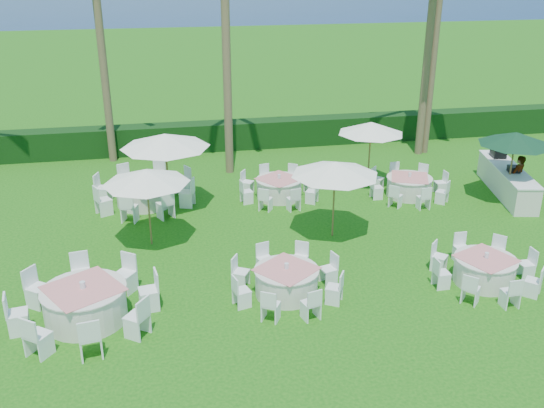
{
  "coord_description": "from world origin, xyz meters",
  "views": [
    {
      "loc": [
        -3.32,
        -13.89,
        8.12
      ],
      "look_at": [
        -0.22,
        2.17,
        1.3
      ],
      "focal_mm": 40.0,
      "sensor_mm": 36.0,
      "label": 1
    }
  ],
  "objects_px": {
    "banquet_table_d": "(145,191)",
    "umbrella_green": "(516,138)",
    "banquet_table_e": "(279,188)",
    "umbrella_d": "(371,128)",
    "banquet_table_b": "(286,281)",
    "banquet_table_f": "(409,186)",
    "umbrella_b": "(335,168)",
    "staff_person": "(517,178)",
    "banquet_table_c": "(484,269)",
    "banquet_table_a": "(85,303)",
    "buffet_table": "(507,179)",
    "umbrella_a": "(146,177)",
    "umbrella_c": "(165,141)"
  },
  "relations": [
    {
      "from": "banquet_table_a",
      "to": "umbrella_green",
      "type": "distance_m",
      "value": 14.87
    },
    {
      "from": "banquet_table_a",
      "to": "umbrella_green",
      "type": "bearing_deg",
      "value": 19.73
    },
    {
      "from": "banquet_table_c",
      "to": "banquet_table_a",
      "type": "bearing_deg",
      "value": 179.22
    },
    {
      "from": "banquet_table_a",
      "to": "umbrella_b",
      "type": "xyz_separation_m",
      "value": [
        7.06,
        3.38,
        1.74
      ]
    },
    {
      "from": "banquet_table_d",
      "to": "umbrella_d",
      "type": "relative_size",
      "value": 1.4
    },
    {
      "from": "umbrella_c",
      "to": "umbrella_d",
      "type": "height_order",
      "value": "umbrella_c"
    },
    {
      "from": "banquet_table_a",
      "to": "banquet_table_b",
      "type": "distance_m",
      "value": 4.93
    },
    {
      "from": "banquet_table_c",
      "to": "umbrella_d",
      "type": "distance_m",
      "value": 7.69
    },
    {
      "from": "banquet_table_c",
      "to": "staff_person",
      "type": "relative_size",
      "value": 1.76
    },
    {
      "from": "umbrella_c",
      "to": "umbrella_a",
      "type": "bearing_deg",
      "value": -103.52
    },
    {
      "from": "banquet_table_c",
      "to": "umbrella_d",
      "type": "height_order",
      "value": "umbrella_d"
    },
    {
      "from": "banquet_table_b",
      "to": "banquet_table_c",
      "type": "xyz_separation_m",
      "value": [
        5.27,
        -0.4,
        -0.01
      ]
    },
    {
      "from": "banquet_table_a",
      "to": "banquet_table_e",
      "type": "distance_m",
      "value": 9.08
    },
    {
      "from": "umbrella_b",
      "to": "umbrella_green",
      "type": "height_order",
      "value": "umbrella_green"
    },
    {
      "from": "banquet_table_b",
      "to": "banquet_table_c",
      "type": "bearing_deg",
      "value": -4.3
    },
    {
      "from": "banquet_table_a",
      "to": "umbrella_green",
      "type": "xyz_separation_m",
      "value": [
        13.89,
        4.98,
        1.82
      ]
    },
    {
      "from": "banquet_table_f",
      "to": "umbrella_d",
      "type": "xyz_separation_m",
      "value": [
        -1.11,
        1.23,
        1.87
      ]
    },
    {
      "from": "umbrella_green",
      "to": "buffet_table",
      "type": "xyz_separation_m",
      "value": [
        0.34,
        0.65,
        -1.74
      ]
    },
    {
      "from": "umbrella_green",
      "to": "banquet_table_e",
      "type": "bearing_deg",
      "value": 167.2
    },
    {
      "from": "umbrella_a",
      "to": "banquet_table_f",
      "type": "bearing_deg",
      "value": 13.66
    },
    {
      "from": "banquet_table_b",
      "to": "staff_person",
      "type": "relative_size",
      "value": 1.79
    },
    {
      "from": "umbrella_a",
      "to": "umbrella_c",
      "type": "distance_m",
      "value": 2.72
    },
    {
      "from": "banquet_table_d",
      "to": "umbrella_green",
      "type": "height_order",
      "value": "umbrella_green"
    },
    {
      "from": "umbrella_b",
      "to": "staff_person",
      "type": "height_order",
      "value": "umbrella_b"
    },
    {
      "from": "banquet_table_b",
      "to": "umbrella_a",
      "type": "bearing_deg",
      "value": 133.21
    },
    {
      "from": "banquet_table_c",
      "to": "banquet_table_e",
      "type": "distance_m",
      "value": 8.05
    },
    {
      "from": "banquet_table_e",
      "to": "umbrella_d",
      "type": "xyz_separation_m",
      "value": [
        3.5,
        0.53,
        1.86
      ]
    },
    {
      "from": "banquet_table_e",
      "to": "staff_person",
      "type": "relative_size",
      "value": 1.79
    },
    {
      "from": "banquet_table_b",
      "to": "banquet_table_f",
      "type": "bearing_deg",
      "value": 45.29
    },
    {
      "from": "umbrella_b",
      "to": "banquet_table_e",
      "type": "bearing_deg",
      "value": 106.42
    },
    {
      "from": "banquet_table_a",
      "to": "staff_person",
      "type": "distance_m",
      "value": 15.14
    },
    {
      "from": "umbrella_b",
      "to": "banquet_table_c",
      "type": "bearing_deg",
      "value": -48.31
    },
    {
      "from": "banquet_table_b",
      "to": "umbrella_d",
      "type": "relative_size",
      "value": 1.17
    },
    {
      "from": "banquet_table_b",
      "to": "banquet_table_e",
      "type": "xyz_separation_m",
      "value": [
        1.14,
        6.51,
        -0.0
      ]
    },
    {
      "from": "umbrella_a",
      "to": "buffet_table",
      "type": "xyz_separation_m",
      "value": [
        12.68,
        1.78,
        -1.63
      ]
    },
    {
      "from": "banquet_table_d",
      "to": "banquet_table_e",
      "type": "bearing_deg",
      "value": -3.95
    },
    {
      "from": "banquet_table_b",
      "to": "banquet_table_e",
      "type": "relative_size",
      "value": 1.0
    },
    {
      "from": "banquet_table_b",
      "to": "umbrella_b",
      "type": "relative_size",
      "value": 1.08
    },
    {
      "from": "buffet_table",
      "to": "banquet_table_b",
      "type": "bearing_deg",
      "value": -150.0
    },
    {
      "from": "banquet_table_d",
      "to": "umbrella_b",
      "type": "height_order",
      "value": "umbrella_b"
    },
    {
      "from": "umbrella_a",
      "to": "umbrella_d",
      "type": "bearing_deg",
      "value": 23.31
    },
    {
      "from": "banquet_table_d",
      "to": "banquet_table_f",
      "type": "xyz_separation_m",
      "value": [
        9.3,
        -1.02,
        -0.08
      ]
    },
    {
      "from": "umbrella_b",
      "to": "umbrella_green",
      "type": "relative_size",
      "value": 1.06
    },
    {
      "from": "umbrella_d",
      "to": "umbrella_a",
      "type": "bearing_deg",
      "value": -156.69
    },
    {
      "from": "banquet_table_b",
      "to": "staff_person",
      "type": "xyz_separation_m",
      "value": [
        9.33,
        4.81,
        0.42
      ]
    },
    {
      "from": "banquet_table_e",
      "to": "umbrella_c",
      "type": "distance_m",
      "value": 4.39
    },
    {
      "from": "banquet_table_c",
      "to": "buffet_table",
      "type": "bearing_deg",
      "value": 55.01
    },
    {
      "from": "banquet_table_d",
      "to": "banquet_table_c",
      "type": "bearing_deg",
      "value": -39.34
    },
    {
      "from": "banquet_table_a",
      "to": "banquet_table_d",
      "type": "height_order",
      "value": "banquet_table_d"
    },
    {
      "from": "banquet_table_e",
      "to": "umbrella_b",
      "type": "xyz_separation_m",
      "value": [
        1.0,
        -3.38,
        1.82
      ]
    }
  ]
}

